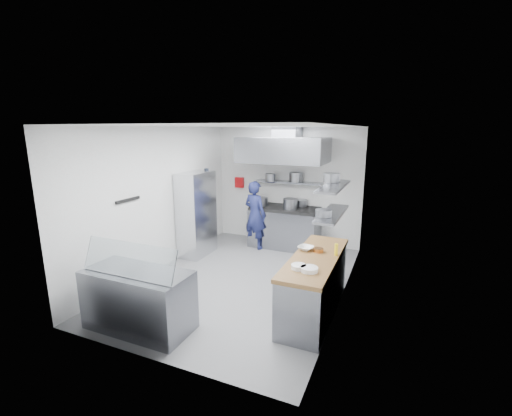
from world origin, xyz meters
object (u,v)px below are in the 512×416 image
at_px(wire_rack, 197,214).
at_px(display_case, 139,300).
at_px(chef, 255,215).
at_px(gas_range, 285,228).

distance_m(wire_rack, display_case, 3.01).
xyz_separation_m(chef, display_case, (-0.16, -3.73, -0.37)).
height_order(chef, wire_rack, wire_rack).
xyz_separation_m(chef, wire_rack, (-1.02, -0.88, 0.13)).
bearing_deg(display_case, chef, 87.61).
distance_m(gas_range, display_case, 4.17).
relative_size(chef, wire_rack, 0.86).
bearing_deg(chef, display_case, 104.65).
height_order(gas_range, chef, chef).
height_order(gas_range, wire_rack, wire_rack).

